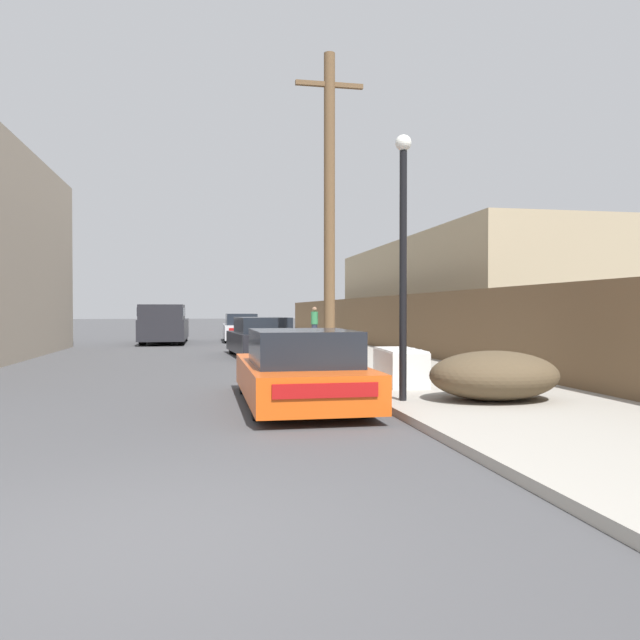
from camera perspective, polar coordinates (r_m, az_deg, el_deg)
ground_plane at (r=4.62m, az=-15.86°, el=-19.17°), size 220.00×220.00×0.00m
sidewalk_curb at (r=28.29m, az=-0.75°, el=-2.16°), size 4.20×63.00×0.12m
discarded_fridge at (r=12.42m, az=7.34°, el=-4.24°), size 0.84×1.82×0.72m
parked_sports_car_red at (r=10.42m, az=-1.87°, el=-4.65°), size 1.84×4.65×1.26m
car_parked_mid at (r=21.41m, az=-5.37°, el=-1.64°), size 2.21×4.49×1.33m
car_parked_far at (r=31.62m, az=-7.25°, el=-0.77°), size 1.75×4.58×1.40m
pickup_truck at (r=30.08m, az=-14.07°, el=-0.38°), size 2.10×5.79×1.82m
utility_pole at (r=16.62m, az=0.87°, el=10.43°), size 1.80×0.29×8.18m
street_lamp at (r=10.18m, az=7.61°, el=6.80°), size 0.26×0.26×4.28m
brush_pile at (r=10.54m, az=15.63°, el=-4.90°), size 2.14×1.65×0.80m
wooden_fence at (r=25.91m, az=4.59°, el=-0.11°), size 0.08×41.71×1.99m
building_right_house at (r=27.83m, az=12.56°, el=2.27°), size 6.00×18.04×4.50m
pedestrian at (r=30.13m, az=-0.51°, el=-0.29°), size 0.34×0.34×1.61m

